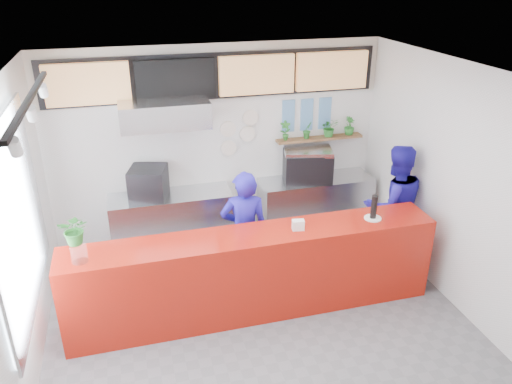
{
  "coord_description": "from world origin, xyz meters",
  "views": [
    {
      "loc": [
        -1.34,
        -4.55,
        3.99
      ],
      "look_at": [
        0.1,
        0.7,
        1.5
      ],
      "focal_mm": 35.0,
      "sensor_mm": 36.0,
      "label": 1
    }
  ],
  "objects_px": {
    "service_counter": "(255,273)",
    "espresso_machine": "(307,166)",
    "staff_right": "(393,206)",
    "pepper_mill": "(374,207)",
    "panini_oven": "(149,183)",
    "staff_center": "(245,232)"
  },
  "relations": [
    {
      "from": "service_counter",
      "to": "espresso_machine",
      "type": "distance_m",
      "value": 2.32
    },
    {
      "from": "staff_right",
      "to": "pepper_mill",
      "type": "distance_m",
      "value": 0.98
    },
    {
      "from": "staff_right",
      "to": "pepper_mill",
      "type": "xyz_separation_m",
      "value": [
        -0.66,
        -0.62,
        0.37
      ]
    },
    {
      "from": "service_counter",
      "to": "espresso_machine",
      "type": "bearing_deg",
      "value": 53.35
    },
    {
      "from": "espresso_machine",
      "to": "pepper_mill",
      "type": "distance_m",
      "value": 1.83
    },
    {
      "from": "staff_right",
      "to": "panini_oven",
      "type": "bearing_deg",
      "value": -16.81
    },
    {
      "from": "panini_oven",
      "to": "pepper_mill",
      "type": "relative_size",
      "value": 1.67
    },
    {
      "from": "panini_oven",
      "to": "espresso_machine",
      "type": "xyz_separation_m",
      "value": [
        2.43,
        0.0,
        0.01
      ]
    },
    {
      "from": "staff_right",
      "to": "espresso_machine",
      "type": "bearing_deg",
      "value": -51.37
    },
    {
      "from": "espresso_machine",
      "to": "pepper_mill",
      "type": "bearing_deg",
      "value": -72.53
    },
    {
      "from": "espresso_machine",
      "to": "panini_oven",
      "type": "bearing_deg",
      "value": -168.36
    },
    {
      "from": "service_counter",
      "to": "pepper_mill",
      "type": "xyz_separation_m",
      "value": [
        1.52,
        -0.01,
        0.72
      ]
    },
    {
      "from": "pepper_mill",
      "to": "espresso_machine",
      "type": "bearing_deg",
      "value": 95.83
    },
    {
      "from": "panini_oven",
      "to": "staff_right",
      "type": "distance_m",
      "value": 3.5
    },
    {
      "from": "panini_oven",
      "to": "staff_right",
      "type": "height_order",
      "value": "staff_right"
    },
    {
      "from": "service_counter",
      "to": "panini_oven",
      "type": "height_order",
      "value": "panini_oven"
    },
    {
      "from": "espresso_machine",
      "to": "pepper_mill",
      "type": "relative_size",
      "value": 2.4
    },
    {
      "from": "staff_right",
      "to": "staff_center",
      "type": "bearing_deg",
      "value": 5.22
    },
    {
      "from": "staff_center",
      "to": "pepper_mill",
      "type": "bearing_deg",
      "value": 172.28
    },
    {
      "from": "staff_right",
      "to": "pepper_mill",
      "type": "relative_size",
      "value": 5.94
    },
    {
      "from": "espresso_machine",
      "to": "staff_center",
      "type": "height_order",
      "value": "staff_center"
    },
    {
      "from": "staff_center",
      "to": "staff_right",
      "type": "distance_m",
      "value": 2.18
    }
  ]
}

